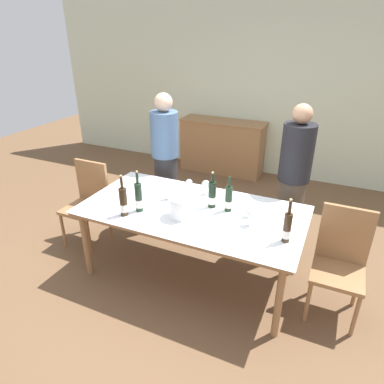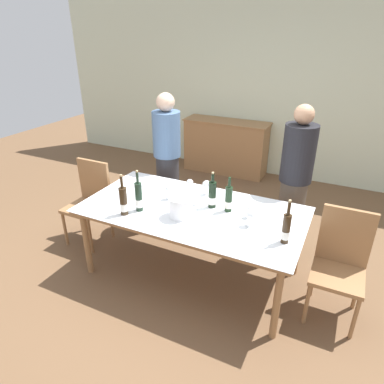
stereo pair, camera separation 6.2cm
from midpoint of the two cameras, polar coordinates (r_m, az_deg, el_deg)
ground_plane at (r=3.65m, az=-0.50°, el=-13.18°), size 12.00×12.00×0.00m
back_wall at (r=5.79m, az=12.79°, el=16.32°), size 8.00×0.10×2.80m
sideboard_cabinet at (r=5.92m, az=4.74°, el=7.57°), size 1.42×0.46×0.90m
dining_table at (r=3.26m, az=-0.54°, el=-3.76°), size 2.09×1.09×0.74m
ice_bucket at (r=3.07m, az=-2.39°, el=-2.37°), size 0.23×0.23×0.19m
wine_bottle_0 at (r=3.19m, az=-9.42°, el=-0.98°), size 0.07×0.07×0.40m
wine_bottle_1 at (r=3.17m, az=5.57°, el=-1.21°), size 0.07×0.07×0.34m
wine_bottle_2 at (r=3.23m, az=2.83°, el=-0.51°), size 0.08×0.08×0.36m
wine_bottle_3 at (r=2.80m, az=14.95°, el=-5.79°), size 0.07×0.07×0.38m
wine_bottle_4 at (r=3.15m, az=-11.90°, el=-1.70°), size 0.07×0.07×0.39m
wine_glass_0 at (r=3.26m, az=0.25°, el=-0.49°), size 0.08×0.08×0.15m
wine_glass_1 at (r=2.97m, az=9.16°, el=-3.61°), size 0.09×0.09×0.16m
wine_glass_2 at (r=3.52m, az=-0.99°, el=1.48°), size 0.07×0.07×0.14m
wine_glass_3 at (r=3.38m, az=-4.39°, el=0.38°), size 0.08×0.08×0.15m
wine_glass_4 at (r=3.11m, az=9.12°, el=-2.72°), size 0.07×0.07×0.13m
wine_glass_5 at (r=3.47m, az=1.81°, el=1.22°), size 0.09×0.09×0.15m
chair_right_end at (r=3.19m, az=23.02°, el=-9.96°), size 0.42×0.42×0.97m
chair_left_end at (r=4.08m, az=-17.29°, el=-0.97°), size 0.42×0.42×0.95m
person_host at (r=4.19m, az=-4.87°, el=5.13°), size 0.33×0.33×1.64m
person_guest_left at (r=3.76m, az=16.03°, el=1.66°), size 0.33×0.33×1.64m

